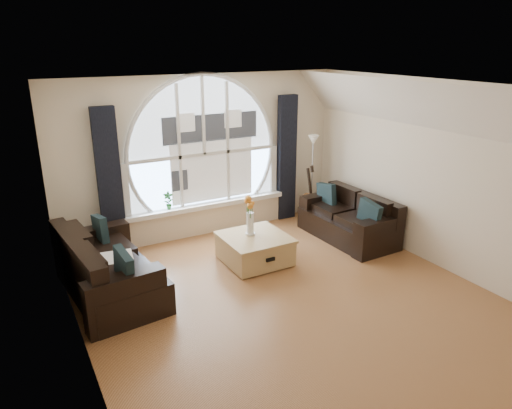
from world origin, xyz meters
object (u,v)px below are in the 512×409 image
at_px(sofa_left, 109,267).
at_px(coffee_chest, 255,248).
at_px(sofa_right, 348,216).
at_px(vase_flowers, 250,210).
at_px(potted_plant, 168,201).
at_px(floor_lamp, 312,178).
at_px(guitar, 308,192).

distance_m(sofa_left, coffee_chest, 2.14).
bearing_deg(sofa_right, vase_flowers, 176.84).
xyz_separation_m(sofa_left, potted_plant, (1.29, 1.35, 0.30)).
distance_m(coffee_chest, potted_plant, 1.72).
bearing_deg(floor_lamp, vase_flowers, -151.23).
height_order(sofa_right, potted_plant, potted_plant).
bearing_deg(floor_lamp, potted_plant, 172.90).
bearing_deg(guitar, sofa_right, -98.36).
height_order(coffee_chest, potted_plant, potted_plant).
height_order(sofa_left, floor_lamp, floor_lamp).
relative_size(sofa_right, vase_flowers, 2.44).
distance_m(floor_lamp, guitar, 0.28).
distance_m(sofa_left, floor_lamp, 4.09).
xyz_separation_m(vase_flowers, floor_lamp, (1.83, 1.01, -0.01)).
relative_size(sofa_right, potted_plant, 5.65).
relative_size(sofa_left, guitar, 1.80).
bearing_deg(sofa_left, vase_flowers, -5.80).
bearing_deg(floor_lamp, guitar, 135.65).
height_order(floor_lamp, potted_plant, floor_lamp).
xyz_separation_m(coffee_chest, vase_flowers, (-0.03, 0.09, 0.58)).
relative_size(vase_flowers, floor_lamp, 0.44).
bearing_deg(guitar, sofa_left, -176.27).
xyz_separation_m(coffee_chest, potted_plant, (-0.84, 1.43, 0.47)).
height_order(vase_flowers, floor_lamp, floor_lamp).
relative_size(floor_lamp, guitar, 1.51).
bearing_deg(vase_flowers, coffee_chest, -72.99).
relative_size(sofa_left, coffee_chest, 2.01).
height_order(sofa_left, sofa_right, sofa_left).
height_order(sofa_right, floor_lamp, floor_lamp).
distance_m(vase_flowers, guitar, 2.09).
relative_size(sofa_left, potted_plant, 6.30).
bearing_deg(potted_plant, sofa_right, -27.50).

